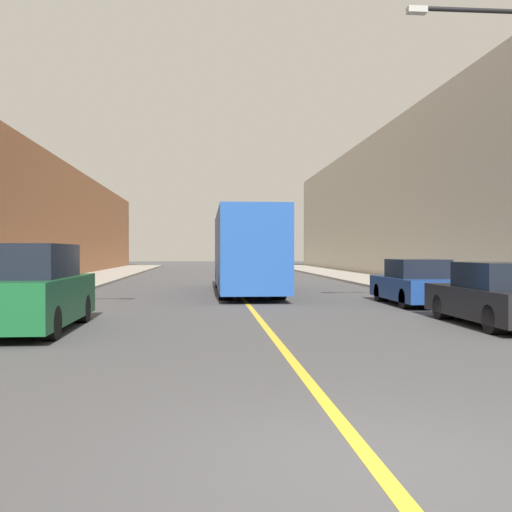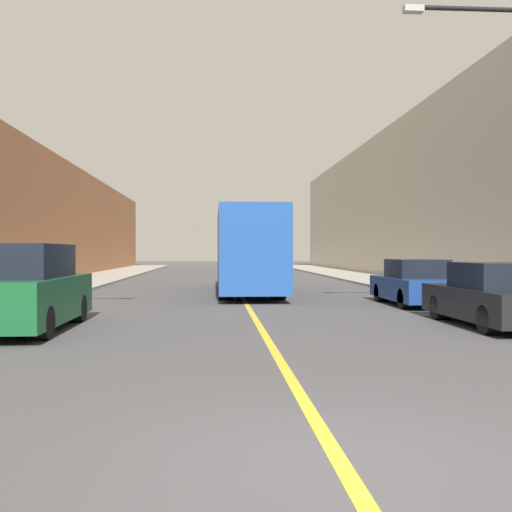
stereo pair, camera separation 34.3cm
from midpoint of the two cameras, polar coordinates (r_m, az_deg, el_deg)
ground_plane at (r=5.17m, az=9.41°, el=-19.22°), size 200.00×200.00×0.00m
sidewalk_left at (r=35.50m, az=-16.50°, el=-2.28°), size 3.85×72.00×0.12m
sidewalk_right at (r=36.06m, az=10.62°, el=-2.23°), size 3.85×72.00×0.12m
building_row_left at (r=36.51m, az=-22.56°, el=3.55°), size 4.00×72.00×7.47m
building_row_right at (r=37.40m, az=16.46°, el=5.42°), size 4.00×72.00×9.99m
road_center_line at (r=34.79m, az=-2.83°, el=-2.41°), size 0.16×72.00×0.01m
bus at (r=24.95m, az=-1.37°, el=0.54°), size 2.41×11.24×3.35m
parked_suv_left at (r=13.98m, az=-21.41°, el=-3.12°), size 1.89×4.83×1.90m
car_right_near at (r=14.99m, az=21.42°, el=-3.67°), size 1.78×4.49×1.49m
car_right_mid at (r=20.07m, az=14.47°, el=-2.62°), size 1.79×4.35×1.49m
street_lamp_right at (r=17.02m, az=22.47°, el=10.38°), size 3.11×0.24×7.92m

